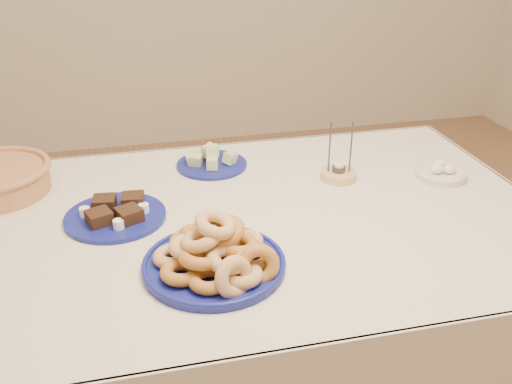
% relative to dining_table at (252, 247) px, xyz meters
% --- Properties ---
extents(dining_table, '(1.71, 1.11, 0.75)m').
position_rel_dining_table_xyz_m(dining_table, '(0.00, 0.00, 0.00)').
color(dining_table, brown).
rests_on(dining_table, ground).
extents(donut_platter, '(0.45, 0.45, 0.16)m').
position_rel_dining_table_xyz_m(donut_platter, '(-0.14, -0.24, 0.15)').
color(donut_platter, navy).
rests_on(donut_platter, dining_table).
extents(melon_plate, '(0.31, 0.31, 0.08)m').
position_rel_dining_table_xyz_m(melon_plate, '(-0.06, 0.37, 0.13)').
color(melon_plate, navy).
rests_on(melon_plate, dining_table).
extents(brownie_plate, '(0.31, 0.31, 0.05)m').
position_rel_dining_table_xyz_m(brownie_plate, '(-0.38, 0.07, 0.12)').
color(brownie_plate, navy).
rests_on(brownie_plate, dining_table).
extents(candle_holder, '(0.14, 0.14, 0.19)m').
position_rel_dining_table_xyz_m(candle_holder, '(0.32, 0.17, 0.12)').
color(candle_holder, tan).
rests_on(candle_holder, dining_table).
extents(egg_bowl, '(0.16, 0.16, 0.05)m').
position_rel_dining_table_xyz_m(egg_bowl, '(0.65, 0.10, 0.12)').
color(egg_bowl, beige).
rests_on(egg_bowl, dining_table).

